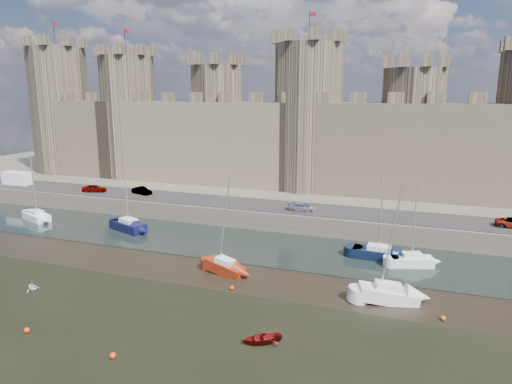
{
  "coord_description": "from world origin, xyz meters",
  "views": [
    {
      "loc": [
        19.69,
        -24.74,
        17.83
      ],
      "look_at": [
        2.66,
        22.0,
        7.1
      ],
      "focal_mm": 32.0,
      "sensor_mm": 36.0,
      "label": 1
    }
  ],
  "objects_px": {
    "sailboat_1": "(129,225)",
    "sailboat_5": "(388,293)",
    "sailboat_0": "(37,216)",
    "car_2": "(303,207)",
    "sailboat_2": "(412,260)",
    "van": "(17,178)",
    "sailboat_4": "(225,266)",
    "car_0": "(94,188)",
    "sailboat_3": "(379,253)",
    "car_1": "(142,191)"
  },
  "relations": [
    {
      "from": "van",
      "to": "sailboat_0",
      "type": "xyz_separation_m",
      "value": [
        13.78,
        -9.77,
        -2.87
      ]
    },
    {
      "from": "car_0",
      "to": "sailboat_5",
      "type": "relative_size",
      "value": 0.34
    },
    {
      "from": "sailboat_1",
      "to": "sailboat_0",
      "type": "bearing_deg",
      "value": -159.09
    },
    {
      "from": "car_0",
      "to": "car_2",
      "type": "distance_m",
      "value": 34.12
    },
    {
      "from": "van",
      "to": "sailboat_3",
      "type": "relative_size",
      "value": 0.53
    },
    {
      "from": "van",
      "to": "sailboat_5",
      "type": "xyz_separation_m",
      "value": [
        63.08,
        -19.51,
        -2.84
      ]
    },
    {
      "from": "sailboat_5",
      "to": "van",
      "type": "bearing_deg",
      "value": 147.38
    },
    {
      "from": "car_1",
      "to": "sailboat_5",
      "type": "height_order",
      "value": "sailboat_5"
    },
    {
      "from": "car_2",
      "to": "sailboat_3",
      "type": "xyz_separation_m",
      "value": [
        10.68,
        -8.17,
        -2.3
      ]
    },
    {
      "from": "car_2",
      "to": "van",
      "type": "bearing_deg",
      "value": 85.61
    },
    {
      "from": "car_2",
      "to": "sailboat_1",
      "type": "bearing_deg",
      "value": 108.77
    },
    {
      "from": "car_2",
      "to": "van",
      "type": "relative_size",
      "value": 0.76
    },
    {
      "from": "van",
      "to": "sailboat_3",
      "type": "distance_m",
      "value": 62.04
    },
    {
      "from": "car_0",
      "to": "sailboat_2",
      "type": "relative_size",
      "value": 0.4
    },
    {
      "from": "car_0",
      "to": "car_1",
      "type": "height_order",
      "value": "car_0"
    },
    {
      "from": "van",
      "to": "sailboat_4",
      "type": "relative_size",
      "value": 0.51
    },
    {
      "from": "sailboat_1",
      "to": "van",
      "type": "bearing_deg",
      "value": -177.97
    },
    {
      "from": "sailboat_2",
      "to": "sailboat_5",
      "type": "relative_size",
      "value": 0.85
    },
    {
      "from": "car_0",
      "to": "sailboat_3",
      "type": "xyz_separation_m",
      "value": [
        44.8,
        -8.49,
        -2.37
      ]
    },
    {
      "from": "car_1",
      "to": "sailboat_5",
      "type": "relative_size",
      "value": 0.33
    },
    {
      "from": "sailboat_0",
      "to": "sailboat_1",
      "type": "bearing_deg",
      "value": 22.28
    },
    {
      "from": "sailboat_3",
      "to": "sailboat_0",
      "type": "bearing_deg",
      "value": -176.16
    },
    {
      "from": "car_0",
      "to": "sailboat_1",
      "type": "bearing_deg",
      "value": -142.66
    },
    {
      "from": "sailboat_3",
      "to": "sailboat_4",
      "type": "relative_size",
      "value": 0.97
    },
    {
      "from": "van",
      "to": "sailboat_1",
      "type": "height_order",
      "value": "sailboat_1"
    },
    {
      "from": "car_1",
      "to": "van",
      "type": "height_order",
      "value": "van"
    },
    {
      "from": "sailboat_0",
      "to": "sailboat_5",
      "type": "height_order",
      "value": "sailboat_5"
    },
    {
      "from": "sailboat_5",
      "to": "car_2",
      "type": "bearing_deg",
      "value": 108.23
    },
    {
      "from": "car_1",
      "to": "sailboat_1",
      "type": "xyz_separation_m",
      "value": [
        4.69,
        -10.26,
        -2.26
      ]
    },
    {
      "from": "van",
      "to": "sailboat_1",
      "type": "relative_size",
      "value": 0.47
    },
    {
      "from": "car_2",
      "to": "sailboat_1",
      "type": "xyz_separation_m",
      "value": [
        -21.41,
        -8.74,
        -2.23
      ]
    },
    {
      "from": "car_2",
      "to": "sailboat_3",
      "type": "bearing_deg",
      "value": -130.83
    },
    {
      "from": "sailboat_5",
      "to": "sailboat_1",
      "type": "bearing_deg",
      "value": 148.2
    },
    {
      "from": "sailboat_1",
      "to": "sailboat_2",
      "type": "xyz_separation_m",
      "value": [
        35.56,
        -0.51,
        -0.07
      ]
    },
    {
      "from": "car_0",
      "to": "sailboat_4",
      "type": "xyz_separation_m",
      "value": [
        30.57,
        -17.95,
        -2.39
      ]
    },
    {
      "from": "sailboat_1",
      "to": "sailboat_2",
      "type": "relative_size",
      "value": 1.16
    },
    {
      "from": "sailboat_0",
      "to": "sailboat_3",
      "type": "xyz_separation_m",
      "value": [
        47.54,
        0.78,
        0.01
      ]
    },
    {
      "from": "sailboat_1",
      "to": "sailboat_5",
      "type": "relative_size",
      "value": 0.99
    },
    {
      "from": "sailboat_1",
      "to": "sailboat_4",
      "type": "bearing_deg",
      "value": -6.31
    },
    {
      "from": "van",
      "to": "sailboat_5",
      "type": "relative_size",
      "value": 0.47
    },
    {
      "from": "car_2",
      "to": "sailboat_2",
      "type": "relative_size",
      "value": 0.42
    },
    {
      "from": "sailboat_5",
      "to": "car_1",
      "type": "bearing_deg",
      "value": 136.91
    },
    {
      "from": "sailboat_2",
      "to": "sailboat_3",
      "type": "xyz_separation_m",
      "value": [
        -3.47,
        1.08,
        -0.0
      ]
    },
    {
      "from": "car_0",
      "to": "sailboat_4",
      "type": "relative_size",
      "value": 0.37
    },
    {
      "from": "car_2",
      "to": "van",
      "type": "distance_m",
      "value": 50.65
    },
    {
      "from": "car_2",
      "to": "sailboat_0",
      "type": "distance_m",
      "value": 38.0
    },
    {
      "from": "car_1",
      "to": "sailboat_0",
      "type": "relative_size",
      "value": 0.39
    },
    {
      "from": "sailboat_1",
      "to": "sailboat_3",
      "type": "relative_size",
      "value": 1.11
    },
    {
      "from": "van",
      "to": "sailboat_2",
      "type": "xyz_separation_m",
      "value": [
        64.79,
        -10.08,
        -2.85
      ]
    },
    {
      "from": "van",
      "to": "sailboat_0",
      "type": "height_order",
      "value": "sailboat_0"
    }
  ]
}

